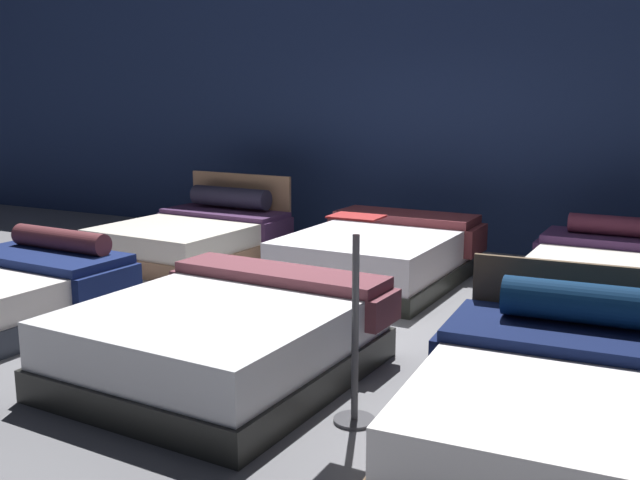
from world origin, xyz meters
TOP-DOWN VIEW (x-y plane):
  - ground_plane at (0.00, 0.00)m, footprint 18.00×18.00m
  - showroom_back_wall at (0.00, 3.17)m, footprint 18.00×0.06m
  - bed_1 at (0.06, -1.53)m, footprint 1.80×1.98m
  - bed_2 at (2.28, -1.45)m, footprint 1.79×2.13m
  - bed_3 at (-2.28, 1.30)m, footprint 1.68×2.04m
  - bed_4 at (-0.00, 1.28)m, footprint 1.65×2.13m
  - bed_5 at (2.22, 1.34)m, footprint 1.65×2.09m
  - price_sign at (1.12, -1.77)m, footprint 0.28×0.24m

SIDE VIEW (x-z plane):
  - ground_plane at x=0.00m, z-range -0.02..0.00m
  - bed_2 at x=2.28m, z-range -0.16..0.63m
  - bed_3 at x=-2.28m, z-range -0.20..0.69m
  - bed_5 at x=2.22m, z-range -0.11..0.60m
  - bed_1 at x=0.06m, z-range -0.03..0.55m
  - bed_4 at x=0.00m, z-range -0.03..0.56m
  - price_sign at x=1.12m, z-range -0.13..1.07m
  - showroom_back_wall at x=0.00m, z-range 0.00..3.50m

